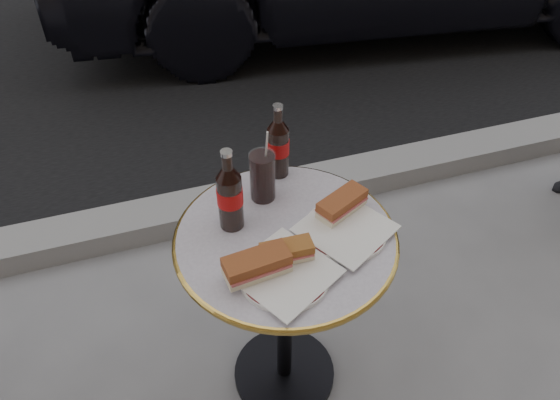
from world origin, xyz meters
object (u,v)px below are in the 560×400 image
object	(u,v)px
cola_bottle_left	(229,190)
cola_glass	(263,176)
cola_bottle_right	(278,141)
plate_left	(284,274)
bistro_table	(285,315)
plate_right	(345,230)

from	to	relation	value
cola_bottle_left	cola_glass	bearing A→B (deg)	36.18
cola_bottle_right	cola_bottle_left	bearing A→B (deg)	-137.48
cola_glass	plate_left	bearing A→B (deg)	-96.49
cola_bottle_left	bistro_table	bearing A→B (deg)	-34.07
bistro_table	cola_bottle_left	distance (m)	0.52
bistro_table	cola_glass	xyz separation A→B (m)	(-0.01, 0.17, 0.44)
plate_right	cola_bottle_right	bearing A→B (deg)	107.98
plate_left	cola_bottle_left	size ratio (longest dim) A/B	0.92
plate_left	cola_bottle_right	xyz separation A→B (m)	(0.11, 0.40, 0.12)
cola_bottle_left	cola_bottle_right	size ratio (longest dim) A/B	1.04
cola_bottle_right	cola_glass	size ratio (longest dim) A/B	1.57
bistro_table	cola_glass	distance (m)	0.48
plate_left	cola_bottle_left	distance (m)	0.27
plate_right	cola_bottle_right	world-z (taller)	cola_bottle_right
plate_right	cola_bottle_right	distance (m)	0.34
plate_left	cola_bottle_right	bearing A→B (deg)	74.46
plate_right	cola_glass	bearing A→B (deg)	129.56
cola_bottle_left	plate_right	bearing A→B (deg)	-23.47
bistro_table	plate_right	distance (m)	0.41
plate_right	cola_glass	xyz separation A→B (m)	(-0.17, 0.21, 0.07)
plate_left	plate_right	distance (m)	0.23
bistro_table	cola_bottle_left	size ratio (longest dim) A/B	2.85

